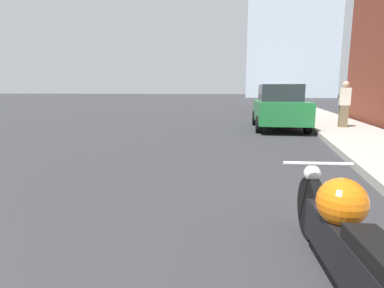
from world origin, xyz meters
The scene contains 8 objects.
sidewalk centered at (5.71, 40.00, 0.07)m, with size 2.29×240.00×0.15m.
motorcycle centered at (3.57, 3.34, 0.39)m, with size 0.71×2.52×0.80m.
parked_car_green centered at (3.37, 13.30, 0.84)m, with size 2.14×4.25×1.69m.
parked_car_blue centered at (3.38, 25.13, 0.83)m, with size 1.82×4.44×1.64m.
parked_car_white centered at (3.57, 36.11, 0.82)m, with size 1.86×4.56×1.60m.
parked_car_black centered at (3.45, 48.94, 0.87)m, with size 2.03×4.39×1.71m.
parked_car_silver centered at (3.36, 60.38, 0.81)m, with size 2.22×4.03×1.60m.
pedestrian centered at (5.64, 13.20, 0.99)m, with size 0.36×0.23×1.65m.
Camera 1 is at (2.97, 1.27, 1.42)m, focal length 28.00 mm.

